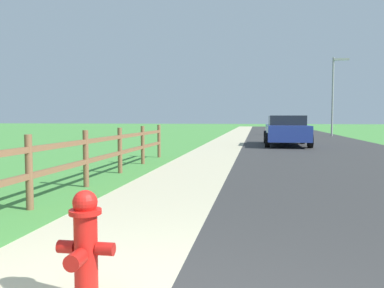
{
  "coord_description": "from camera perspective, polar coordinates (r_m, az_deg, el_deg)",
  "views": [
    {
      "loc": [
        0.67,
        -2.13,
        1.38
      ],
      "look_at": [
        -0.64,
        5.87,
        0.84
      ],
      "focal_mm": 36.95,
      "sensor_mm": 36.0,
      "label": 1
    }
  ],
  "objects": [
    {
      "name": "ground_plane",
      "position": [
        27.17,
        7.9,
        0.88
      ],
      "size": [
        120.0,
        120.0,
        0.0
      ],
      "primitive_type": "plane",
      "color": "#448A3C"
    },
    {
      "name": "fire_hydrant",
      "position": [
        3.14,
        -15.16,
        -14.03
      ],
      "size": [
        0.44,
        0.38,
        0.85
      ],
      "color": "red",
      "rests_on": "ground"
    },
    {
      "name": "rail_fence",
      "position": [
        8.1,
        -15.09,
        -1.47
      ],
      "size": [
        0.11,
        11.99,
        1.14
      ],
      "color": "brown",
      "rests_on": "ground"
    },
    {
      "name": "curb_concrete",
      "position": [
        29.39,
        2.14,
        1.14
      ],
      "size": [
        6.0,
        66.0,
        0.01
      ],
      "primitive_type": "cube",
      "color": "#BCB493",
      "rests_on": "ground"
    },
    {
      "name": "road_asphalt",
      "position": [
        29.3,
        14.86,
        1.0
      ],
      "size": [
        7.0,
        66.0,
        0.01
      ],
      "primitive_type": "cube",
      "color": "#313131",
      "rests_on": "ground"
    },
    {
      "name": "grass_verge",
      "position": [
        29.62,
        -0.74,
        1.16
      ],
      "size": [
        5.0,
        66.0,
        0.0
      ],
      "primitive_type": "cube",
      "color": "#448A3C",
      "rests_on": "ground"
    },
    {
      "name": "street_lamp",
      "position": [
        31.28,
        19.87,
        7.47
      ],
      "size": [
        1.17,
        0.2,
        5.81
      ],
      "color": "gray",
      "rests_on": "ground"
    },
    {
      "name": "parked_suv_blue",
      "position": [
        20.17,
        13.46,
        1.98
      ],
      "size": [
        2.15,
        4.86,
        1.48
      ],
      "color": "navy",
      "rests_on": "ground"
    }
  ]
}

